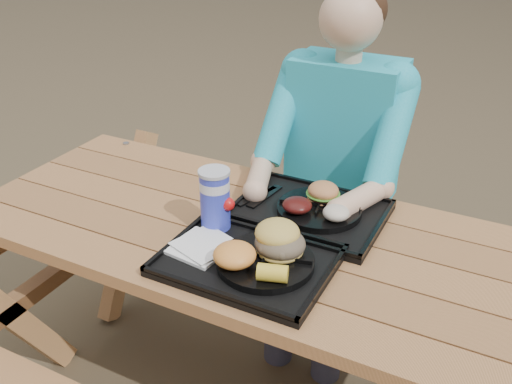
% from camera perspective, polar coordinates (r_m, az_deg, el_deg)
% --- Properties ---
extents(picnic_table, '(1.80, 1.49, 0.75)m').
position_cam_1_polar(picnic_table, '(1.92, 0.00, -13.38)').
color(picnic_table, '#999999').
rests_on(picnic_table, ground).
extents(tray_near, '(0.45, 0.35, 0.02)m').
position_cam_1_polar(tray_near, '(1.55, -0.82, -6.96)').
color(tray_near, black).
rests_on(tray_near, picnic_table).
extents(tray_far, '(0.45, 0.35, 0.02)m').
position_cam_1_polar(tray_far, '(1.76, 5.29, -2.19)').
color(tray_far, black).
rests_on(tray_far, picnic_table).
extents(plate_near, '(0.26, 0.26, 0.02)m').
position_cam_1_polar(plate_near, '(1.51, 0.95, -6.99)').
color(plate_near, black).
rests_on(plate_near, tray_near).
extents(plate_far, '(0.26, 0.26, 0.02)m').
position_cam_1_polar(plate_far, '(1.75, 6.35, -1.71)').
color(plate_far, black).
rests_on(plate_far, tray_far).
extents(napkin_stack, '(0.17, 0.17, 0.02)m').
position_cam_1_polar(napkin_stack, '(1.58, -5.62, -5.41)').
color(napkin_stack, white).
rests_on(napkin_stack, tray_near).
extents(soda_cup, '(0.09, 0.09, 0.17)m').
position_cam_1_polar(soda_cup, '(1.64, -4.11, -0.87)').
color(soda_cup, '#1927BF').
rests_on(soda_cup, tray_near).
extents(condiment_bbq, '(0.05, 0.05, 0.03)m').
position_cam_1_polar(condiment_bbq, '(1.62, 0.93, -3.92)').
color(condiment_bbq, black).
rests_on(condiment_bbq, tray_near).
extents(condiment_mustard, '(0.05, 0.05, 0.03)m').
position_cam_1_polar(condiment_mustard, '(1.60, 2.69, -4.48)').
color(condiment_mustard, gold).
rests_on(condiment_mustard, tray_near).
extents(sandwich, '(0.13, 0.13, 0.13)m').
position_cam_1_polar(sandwich, '(1.50, 2.45, -3.90)').
color(sandwich, gold).
rests_on(sandwich, plate_near).
extents(mac_cheese, '(0.11, 0.11, 0.06)m').
position_cam_1_polar(mac_cheese, '(1.47, -2.16, -6.30)').
color(mac_cheese, '#F9A241').
rests_on(mac_cheese, plate_near).
extents(corn_cob, '(0.09, 0.09, 0.04)m').
position_cam_1_polar(corn_cob, '(1.42, 1.66, -8.10)').
color(corn_cob, yellow).
rests_on(corn_cob, plate_near).
extents(cutlery_far, '(0.05, 0.17, 0.01)m').
position_cam_1_polar(cutlery_far, '(1.83, 0.87, -0.44)').
color(cutlery_far, black).
rests_on(cutlery_far, tray_far).
extents(burger, '(0.10, 0.10, 0.09)m').
position_cam_1_polar(burger, '(1.77, 6.77, 0.50)').
color(burger, '#C17844').
rests_on(burger, plate_far).
extents(baked_beans, '(0.09, 0.09, 0.04)m').
position_cam_1_polar(baked_beans, '(1.71, 4.13, -1.33)').
color(baked_beans, '#46100E').
rests_on(baked_beans, plate_far).
extents(potato_salad, '(0.08, 0.08, 0.04)m').
position_cam_1_polar(potato_salad, '(1.68, 8.01, -2.07)').
color(potato_salad, beige).
rests_on(potato_salad, plate_far).
extents(diner, '(0.48, 0.84, 1.28)m').
position_cam_1_polar(diner, '(2.18, 8.25, 0.35)').
color(diner, teal).
rests_on(diner, ground).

